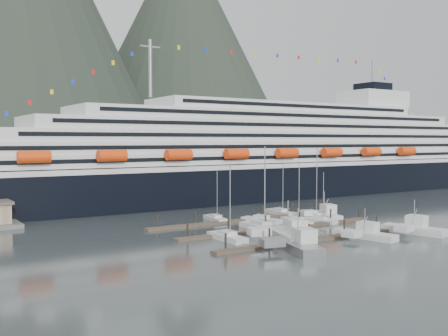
{
  "coord_description": "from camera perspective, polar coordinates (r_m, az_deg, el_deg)",
  "views": [
    {
      "loc": [
        -71.8,
        -80.22,
        18.13
      ],
      "look_at": [
        -6.61,
        22.0,
        11.78
      ],
      "focal_mm": 42.0,
      "sensor_mm": 36.0,
      "label": 1
    }
  ],
  "objects": [
    {
      "name": "sailboat_e",
      "position": [
        118.99,
        -0.93,
        -5.57
      ],
      "size": [
        3.53,
        9.27,
        11.66
      ],
      "rotation": [
        0.0,
        0.0,
        1.44
      ],
      "color": "silver",
      "rests_on": "ground"
    },
    {
      "name": "sailboat_a",
      "position": [
        96.29,
        0.34,
        -7.59
      ],
      "size": [
        2.91,
        9.82,
        14.6
      ],
      "rotation": [
        0.0,
        0.0,
        1.58
      ],
      "color": "silver",
      "rests_on": "ground"
    },
    {
      "name": "sailboat_d",
      "position": [
        122.72,
        9.64,
        -5.33
      ],
      "size": [
        3.54,
        11.81,
        17.04
      ],
      "rotation": [
        0.0,
        0.0,
        1.64
      ],
      "color": "silver",
      "rests_on": "ground"
    },
    {
      "name": "dock_mid",
      "position": [
        108.28,
        6.19,
        -6.49
      ],
      "size": [
        48.18,
        2.28,
        3.2
      ],
      "color": "#453A2C",
      "rests_on": "ground"
    },
    {
      "name": "trawler_b",
      "position": [
        87.58,
        7.95,
        -8.33
      ],
      "size": [
        9.96,
        12.6,
        7.83
      ],
      "rotation": [
        0.0,
        0.0,
        1.31
      ],
      "color": "#949699",
      "rests_on": "ground"
    },
    {
      "name": "sailboat_c",
      "position": [
        116.13,
        7.89,
        -5.8
      ],
      "size": [
        3.84,
        9.72,
        13.75
      ],
      "rotation": [
        0.0,
        0.0,
        1.44
      ],
      "color": "silver",
      "rests_on": "ground"
    },
    {
      "name": "mountains",
      "position": [
        695.55,
        -22.27,
        14.83
      ],
      "size": [
        870.0,
        440.0,
        420.0
      ],
      "color": "#212D21",
      "rests_on": "ground"
    },
    {
      "name": "sailboat_g",
      "position": [
        129.66,
        6.15,
        -4.87
      ],
      "size": [
        2.92,
        10.28,
        13.16
      ],
      "rotation": [
        0.0,
        0.0,
        1.53
      ],
      "color": "silver",
      "rests_on": "ground"
    },
    {
      "name": "ground",
      "position": [
        109.18,
        9.23,
        -6.6
      ],
      "size": [
        1600.0,
        1600.0,
        0.0
      ],
      "primitive_type": "plane",
      "color": "#424E4E",
      "rests_on": "ground"
    },
    {
      "name": "trawler_e",
      "position": [
        124.06,
        10.79,
        -5.04
      ],
      "size": [
        8.87,
        11.34,
        7.02
      ],
      "rotation": [
        0.0,
        0.0,
        1.34
      ],
      "color": "silver",
      "rests_on": "ground"
    },
    {
      "name": "sailboat_b",
      "position": [
        107.47,
        4.06,
        -6.47
      ],
      "size": [
        3.16,
        11.53,
        17.54
      ],
      "rotation": [
        0.0,
        0.0,
        1.59
      ],
      "color": "silver",
      "rests_on": "ground"
    },
    {
      "name": "trawler_d",
      "position": [
        109.24,
        19.95,
        -6.25
      ],
      "size": [
        9.8,
        12.7,
        7.26
      ],
      "rotation": [
        0.0,
        0.0,
        1.83
      ],
      "color": "silver",
      "rests_on": "ground"
    },
    {
      "name": "trawler_a",
      "position": [
        96.97,
        6.87,
        -7.2
      ],
      "size": [
        11.77,
        15.1,
        8.06
      ],
      "rotation": [
        0.0,
        0.0,
        1.25
      ],
      "color": "silver",
      "rests_on": "ground"
    },
    {
      "name": "dock_far",
      "position": [
        118.57,
        2.24,
        -5.65
      ],
      "size": [
        48.18,
        2.28,
        3.2
      ],
      "color": "#453A2C",
      "rests_on": "ground"
    },
    {
      "name": "cruise_ship",
      "position": [
        169.34,
        4.46,
        0.93
      ],
      "size": [
        210.0,
        30.4,
        50.3
      ],
      "color": "black",
      "rests_on": "ground"
    },
    {
      "name": "dock_near",
      "position": [
        98.64,
        10.96,
        -7.47
      ],
      "size": [
        48.18,
        2.28,
        3.2
      ],
      "color": "#453A2C",
      "rests_on": "ground"
    },
    {
      "name": "sailboat_f",
      "position": [
        116.9,
        4.09,
        -5.72
      ],
      "size": [
        5.74,
        9.67,
        13.08
      ],
      "rotation": [
        0.0,
        0.0,
        1.92
      ],
      "color": "silver",
      "rests_on": "ground"
    },
    {
      "name": "trawler_c",
      "position": [
        101.31,
        15.01,
        -6.94
      ],
      "size": [
        9.13,
        12.5,
        6.13
      ],
      "rotation": [
        0.0,
        0.0,
        1.8
      ],
      "color": "silver",
      "rests_on": "ground"
    },
    {
      "name": "sailboat_h",
      "position": [
        118.37,
        10.41,
        -5.67
      ],
      "size": [
        4.42,
        8.15,
        11.52
      ],
      "rotation": [
        0.0,
        0.0,
        1.86
      ],
      "color": "silver",
      "rests_on": "ground"
    }
  ]
}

